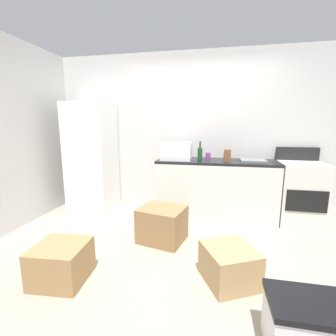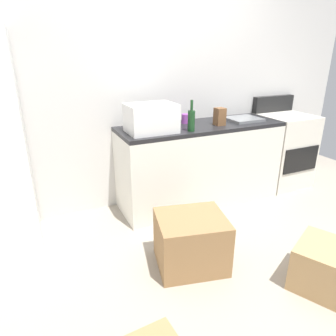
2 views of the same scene
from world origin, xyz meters
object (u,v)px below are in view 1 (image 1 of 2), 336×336
object	(u,v)px
refrigerator	(92,157)
stove_oven	(299,192)
wine_bottle	(200,154)
cardboard_box_large	(61,263)
storage_bin	(305,328)
microwave	(177,151)
coffee_mug	(208,156)
cardboard_box_medium	(162,224)
knife_block	(227,155)
cardboard_box_small	(229,265)

from	to	relation	value
refrigerator	stove_oven	world-z (taller)	refrigerator
wine_bottle	cardboard_box_large	bearing A→B (deg)	-124.14
cardboard_box_large	storage_bin	xyz separation A→B (m)	(1.95, -0.35, 0.02)
stove_oven	microwave	distance (m)	1.91
storage_bin	stove_oven	bearing A→B (deg)	73.80
microwave	cardboard_box_large	size ratio (longest dim) A/B	1.00
microwave	coffee_mug	bearing A→B (deg)	22.97
coffee_mug	cardboard_box_medium	size ratio (longest dim) A/B	0.19
microwave	wine_bottle	distance (m)	0.39
microwave	storage_bin	size ratio (longest dim) A/B	1.00
knife_block	microwave	bearing A→B (deg)	178.02
stove_oven	coffee_mug	bearing A→B (deg)	174.65
stove_oven	coffee_mug	world-z (taller)	stove_oven
refrigerator	storage_bin	size ratio (longest dim) A/B	3.90
cardboard_box_medium	cardboard_box_small	xyz separation A→B (m)	(0.78, -0.65, -0.05)
refrigerator	storage_bin	xyz separation A→B (m)	(2.62, -2.19, -0.70)
refrigerator	cardboard_box_large	xyz separation A→B (m)	(0.66, -1.84, -0.72)
refrigerator	stove_oven	bearing A→B (deg)	0.97
microwave	storage_bin	world-z (taller)	microwave
coffee_mug	cardboard_box_small	xyz separation A→B (m)	(0.27, -1.74, -0.78)
stove_oven	knife_block	distance (m)	1.19
refrigerator	cardboard_box_small	distance (m)	2.79
wine_bottle	knife_block	world-z (taller)	wine_bottle
wine_bottle	cardboard_box_small	distance (m)	1.69
storage_bin	microwave	bearing A→B (deg)	118.31
wine_bottle	cardboard_box_medium	distance (m)	1.17
cardboard_box_large	cardboard_box_small	xyz separation A→B (m)	(1.53, 0.28, -0.01)
wine_bottle	cardboard_box_medium	bearing A→B (deg)	-117.76
stove_oven	cardboard_box_small	distance (m)	1.96
wine_bottle	storage_bin	distance (m)	2.35
knife_block	cardboard_box_medium	xyz separation A→B (m)	(-0.79, -0.86, -0.78)
cardboard_box_medium	storage_bin	bearing A→B (deg)	-46.98
cardboard_box_small	coffee_mug	bearing A→B (deg)	98.85
storage_bin	cardboard_box_medium	bearing A→B (deg)	133.02
knife_block	cardboard_box_small	xyz separation A→B (m)	(-0.02, -1.51, -0.82)
refrigerator	microwave	xyz separation A→B (m)	(1.45, -0.02, 0.14)
coffee_mug	refrigerator	bearing A→B (deg)	-174.61
knife_block	storage_bin	xyz separation A→B (m)	(0.41, -2.15, -0.80)
refrigerator	wine_bottle	bearing A→B (deg)	-4.63
coffee_mug	storage_bin	distance (m)	2.59
coffee_mug	cardboard_box_small	distance (m)	1.93
coffee_mug	cardboard_box_small	world-z (taller)	coffee_mug
stove_oven	microwave	size ratio (longest dim) A/B	2.39
microwave	cardboard_box_large	bearing A→B (deg)	-113.22
knife_block	cardboard_box_small	size ratio (longest dim) A/B	0.39
microwave	cardboard_box_large	distance (m)	2.16
wine_bottle	cardboard_box_large	xyz separation A→B (m)	(-1.15, -1.70, -0.83)
cardboard_box_medium	storage_bin	xyz separation A→B (m)	(1.20, -1.29, -0.02)
coffee_mug	cardboard_box_large	distance (m)	2.51
cardboard_box_large	cardboard_box_medium	size ratio (longest dim) A/B	0.86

